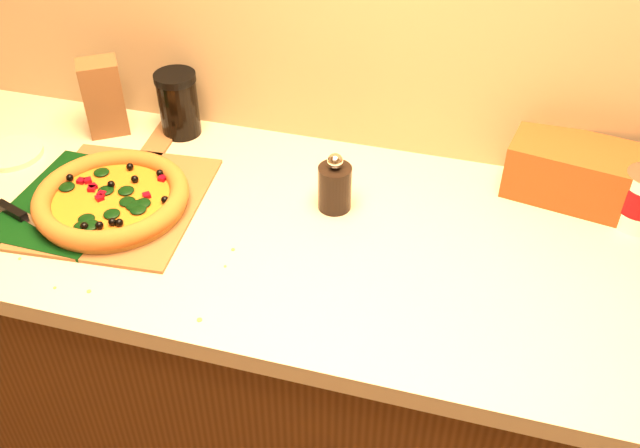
{
  "coord_description": "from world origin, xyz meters",
  "views": [
    {
      "loc": [
        0.24,
        0.38,
        1.81
      ],
      "look_at": [
        -0.04,
        1.38,
        0.96
      ],
      "focal_mm": 40.0,
      "sensor_mm": 36.0,
      "label": 1
    }
  ],
  "objects": [
    {
      "name": "pizza_peel",
      "position": [
        -0.48,
        1.41,
        0.9
      ],
      "size": [
        0.36,
        0.52,
        0.01
      ],
      "rotation": [
        0.0,
        0.0,
        0.08
      ],
      "color": "brown",
      "rests_on": "countertop"
    },
    {
      "name": "pizza",
      "position": [
        -0.48,
        1.38,
        0.93
      ],
      "size": [
        0.31,
        0.31,
        0.04
      ],
      "color": "#BB7B2E",
      "rests_on": "pizza_peel"
    },
    {
      "name": "side_plate",
      "position": [
        -0.8,
        1.49,
        0.91
      ],
      "size": [
        0.18,
        0.18,
        0.01
      ],
      "primitive_type": "cylinder",
      "rotation": [
        0.0,
        0.0,
        -0.38
      ],
      "color": "beige",
      "rests_on": "countertop"
    },
    {
      "name": "paper_bag",
      "position": [
        -0.63,
        1.65,
        0.99
      ],
      "size": [
        0.11,
        0.11,
        0.18
      ],
      "primitive_type": "cube",
      "rotation": [
        0.0,
        0.0,
        0.58
      ],
      "color": "brown",
      "rests_on": "countertop"
    },
    {
      "name": "cutting_board",
      "position": [
        -0.58,
        1.37,
        0.91
      ],
      "size": [
        0.25,
        0.32,
        0.02
      ],
      "rotation": [
        0.0,
        0.0,
        -0.02
      ],
      "color": "black",
      "rests_on": "countertop"
    },
    {
      "name": "bread_bag",
      "position": [
        0.51,
        1.66,
        0.96
      ],
      "size": [
        0.45,
        0.22,
        0.12
      ],
      "primitive_type": "cube",
      "rotation": [
        0.0,
        0.0,
        -0.18
      ],
      "color": "brown",
      "rests_on": "countertop"
    },
    {
      "name": "dark_jar",
      "position": [
        -0.47,
        1.69,
        0.98
      ],
      "size": [
        0.1,
        0.1,
        0.15
      ],
      "color": "black",
      "rests_on": "countertop"
    },
    {
      "name": "countertop",
      "position": [
        0.0,
        1.43,
        0.88
      ],
      "size": [
        2.84,
        0.68,
        0.04
      ],
      "primitive_type": "cube",
      "color": "beige",
      "rests_on": "cabinet"
    },
    {
      "name": "pepper_grinder",
      "position": [
        -0.04,
        1.51,
        0.95
      ],
      "size": [
        0.07,
        0.07,
        0.13
      ],
      "color": "black",
      "rests_on": "countertop"
    },
    {
      "name": "bottle_cap",
      "position": [
        -0.36,
        1.35,
        0.9
      ],
      "size": [
        0.04,
        0.04,
        0.01
      ],
      "primitive_type": "cylinder",
      "rotation": [
        0.0,
        0.0,
        -0.42
      ],
      "color": "black",
      "rests_on": "countertop"
    },
    {
      "name": "cabinet",
      "position": [
        0.0,
        1.43,
        0.43
      ],
      "size": [
        2.8,
        0.65,
        0.86
      ],
      "primitive_type": "cube",
      "color": "#4A2A0F",
      "rests_on": "ground"
    }
  ]
}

